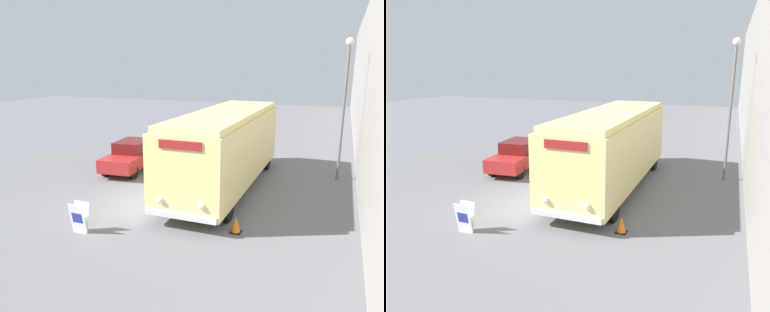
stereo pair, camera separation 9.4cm
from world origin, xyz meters
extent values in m
plane|color=slate|center=(0.00, 0.00, 0.00)|extent=(80.00, 80.00, 0.00)
cube|color=gray|center=(7.60, 10.00, 4.48)|extent=(0.30, 60.00, 8.96)
cylinder|color=black|center=(0.74, -0.21, 0.46)|extent=(0.28, 0.91, 0.91)
cylinder|color=black|center=(3.09, -0.21, 0.46)|extent=(0.28, 0.91, 0.91)
cylinder|color=black|center=(0.74, 6.99, 0.46)|extent=(0.28, 0.91, 0.91)
cylinder|color=black|center=(3.09, 6.99, 0.46)|extent=(0.28, 0.91, 0.91)
cube|color=#E5D17F|center=(1.91, 3.39, 1.82)|extent=(2.66, 9.99, 2.73)
cube|color=#F3DD87|center=(1.91, 3.39, 3.31)|extent=(2.45, 9.59, 0.24)
cube|color=silver|center=(1.91, -1.67, 0.58)|extent=(2.53, 0.12, 0.20)
sphere|color=white|center=(1.18, -1.64, 1.01)|extent=(0.22, 0.22, 0.22)
sphere|color=white|center=(2.65, -1.64, 1.01)|extent=(0.22, 0.22, 0.22)
cube|color=maroon|center=(1.91, -1.63, 2.94)|extent=(1.46, 0.06, 0.28)
cube|color=gray|center=(-1.16, -2.87, 0.00)|extent=(0.51, 0.22, 0.01)
cube|color=white|center=(-1.16, -2.96, 0.51)|extent=(0.57, 0.20, 1.02)
cube|color=white|center=(-1.16, -2.78, 0.51)|extent=(0.57, 0.20, 1.02)
cube|color=navy|center=(-1.16, -2.98, 0.53)|extent=(0.40, 0.07, 0.36)
cylinder|color=#595E60|center=(6.59, 6.47, 3.13)|extent=(0.12, 0.12, 6.26)
sphere|color=silver|center=(6.59, 6.47, 6.36)|extent=(0.36, 0.36, 0.36)
cylinder|color=black|center=(-3.99, 2.76, 0.33)|extent=(0.22, 0.66, 0.66)
cylinder|color=black|center=(-2.56, 2.90, 0.33)|extent=(0.22, 0.66, 0.66)
cylinder|color=black|center=(-4.27, 5.68, 0.33)|extent=(0.22, 0.66, 0.66)
cylinder|color=black|center=(-2.84, 5.81, 0.33)|extent=(0.22, 0.66, 0.66)
cube|color=#A52323|center=(-3.41, 4.29, 0.65)|extent=(2.11, 4.47, 0.64)
cube|color=#5B1313|center=(-3.42, 4.40, 1.26)|extent=(1.63, 2.08, 0.58)
cylinder|color=black|center=(-4.28, 8.92, 0.33)|extent=(0.22, 0.65, 0.65)
cylinder|color=black|center=(-2.83, 8.93, 0.33)|extent=(0.22, 0.65, 0.65)
cylinder|color=black|center=(-4.31, 12.02, 0.33)|extent=(0.22, 0.65, 0.65)
cylinder|color=black|center=(-2.86, 12.03, 0.33)|extent=(0.22, 0.65, 0.65)
cube|color=#2D6642|center=(-3.57, 10.47, 0.61)|extent=(1.76, 4.52, 0.57)
cube|color=#193824|center=(-3.57, 10.59, 1.15)|extent=(1.48, 2.04, 0.50)
cylinder|color=black|center=(-4.28, 16.66, 0.31)|extent=(0.22, 0.61, 0.61)
cylinder|color=black|center=(-2.64, 16.70, 0.31)|extent=(0.22, 0.61, 0.61)
cylinder|color=black|center=(-4.35, 19.67, 0.31)|extent=(0.22, 0.61, 0.61)
cylinder|color=black|center=(-2.72, 19.71, 0.31)|extent=(0.22, 0.61, 0.61)
cube|color=silver|center=(-3.50, 18.18, 0.61)|extent=(2.01, 4.46, 0.60)
cube|color=gray|center=(-3.50, 18.29, 1.15)|extent=(1.66, 2.03, 0.48)
cylinder|color=black|center=(-4.03, 24.11, 0.34)|extent=(0.22, 0.69, 0.69)
cylinder|color=black|center=(-2.55, 23.97, 0.34)|extent=(0.22, 0.69, 0.69)
cylinder|color=black|center=(-3.74, 27.19, 0.34)|extent=(0.22, 0.69, 0.69)
cylinder|color=black|center=(-2.26, 27.05, 0.34)|extent=(0.22, 0.69, 0.69)
cube|color=#B7B7BC|center=(-3.14, 25.58, 0.65)|extent=(2.16, 4.63, 0.62)
cube|color=slate|center=(-3.13, 25.69, 1.24)|extent=(1.67, 2.15, 0.56)
cube|color=black|center=(3.63, -0.98, 0.01)|extent=(0.36, 0.36, 0.03)
cone|color=orange|center=(3.63, -0.98, 0.30)|extent=(0.30, 0.30, 0.54)
camera|label=1|loc=(6.53, -12.09, 5.41)|focal=35.00mm
camera|label=2|loc=(6.62, -12.05, 5.41)|focal=35.00mm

